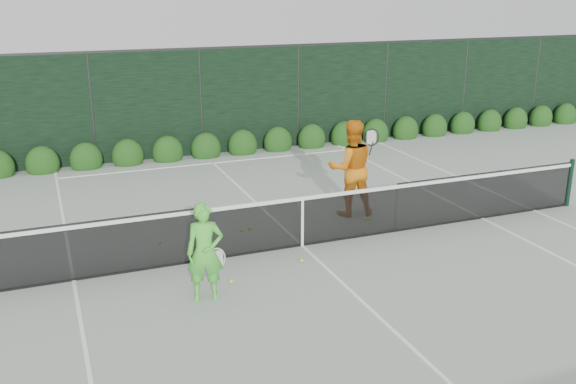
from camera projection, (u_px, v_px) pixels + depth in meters
name	position (u px, v px, depth m)	size (l,w,h in m)	color
ground	(302.00, 246.00, 12.08)	(80.00, 80.00, 0.00)	gray
tennis_net	(301.00, 220.00, 11.91)	(12.90, 0.10, 1.07)	#10311F
player_woman	(205.00, 252.00, 9.83)	(0.67, 0.48, 1.56)	#4DCD3C
player_man	(351.00, 168.00, 13.49)	(1.13, 0.95, 2.05)	orange
court_lines	(302.00, 246.00, 12.08)	(11.03, 23.83, 0.01)	white
windscreen_fence	(375.00, 216.00, 9.21)	(32.00, 21.07, 3.06)	black
hedge_row	(206.00, 149.00, 18.34)	(31.66, 0.65, 0.94)	#14390F
tennis_balls	(277.00, 238.00, 12.36)	(4.42, 2.27, 0.07)	#CBE031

